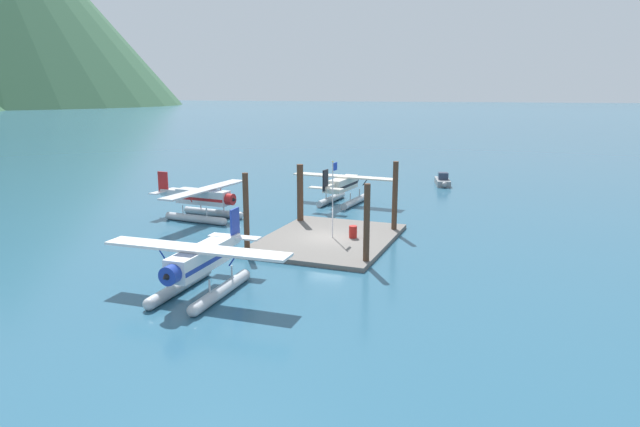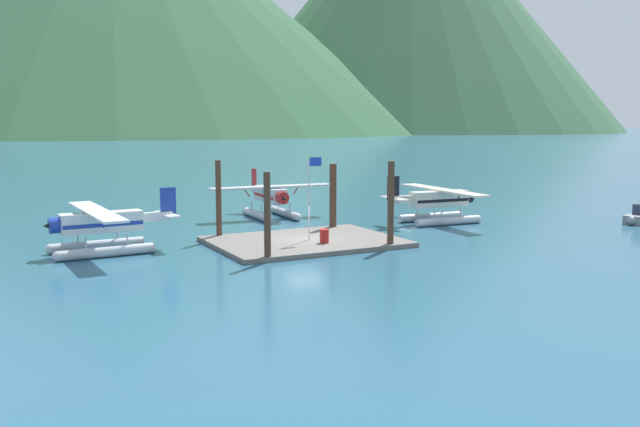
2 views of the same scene
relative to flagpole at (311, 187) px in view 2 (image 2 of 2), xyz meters
The scene contains 13 objects.
ground_plane 3.80m from the flagpole, 138.36° to the left, with size 1200.00×1200.00×0.00m, color #285670.
dock_platform 3.65m from the flagpole, 138.36° to the left, with size 11.90×8.89×0.30m, color #66605B.
piling_near_left 6.22m from the flagpole, 140.63° to the right, with size 0.39×0.39×5.16m, color #4C3323.
piling_near_right 5.34m from the flagpole, 43.45° to the right, with size 0.41×0.41×5.52m, color #4C3323.
piling_far_left 6.61m from the flagpole, 136.53° to the left, with size 0.39×0.39×5.39m, color #4C3323.
piling_far_right 5.96m from the flagpole, 47.21° to the left, with size 0.52×0.52×4.91m, color #4C3323.
flagpole is the anchor object (origin of this frame).
fuel_drum 3.37m from the flagpole, 80.90° to the right, with size 0.62×0.62×0.88m.
mountain_ridge_centre_peak 471.19m from the flagpole, 80.41° to the left, with size 438.28×438.28×178.02m.
mountain_ridge_east_peak 513.06m from the flagpole, 54.65° to the left, with size 320.77×320.77×194.56m.
seaplane_silver_bow_right 12.99m from the flagpole, 78.51° to the left, with size 10.46×7.98×3.84m.
seaplane_white_port_fwd 13.24m from the flagpole, 166.79° to the left, with size 7.98×10.45×3.84m.
seaplane_cream_stbd_fwd 13.85m from the flagpole, 15.64° to the left, with size 7.97×10.47×3.84m.
Camera 2 is at (-19.37, -39.49, 8.00)m, focal length 38.24 mm.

